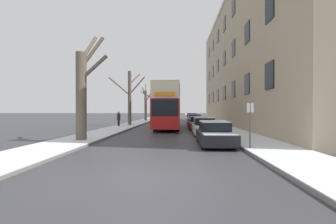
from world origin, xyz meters
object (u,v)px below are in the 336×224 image
Objects in this scene: bare_tree_left_1 at (130,96)px; bare_tree_left_0 at (83,92)px; parked_car_3 at (194,120)px; parked_car_2 at (198,123)px; parked_car_1 at (204,127)px; double_decker_bus at (168,105)px; oncoming_van at (163,114)px; pedestrian_left_sidewalk at (119,119)px; street_sign_post at (250,123)px; parked_car_4 at (192,119)px; parked_car_0 at (215,134)px; bare_tree_left_2 at (146,104)px; bare_tree_left_3 at (153,104)px.

bare_tree_left_0 is at bearing -89.16° from bare_tree_left_1.
parked_car_2 is at bearing -90.00° from parked_car_3.
parked_car_1 is 5.53m from parked_car_2.
bare_tree_left_1 is 6.01m from double_decker_bus.
oncoming_van is 16.11m from pedestrian_left_sidewalk.
parked_car_1 is 1.85× the size of street_sign_post.
parked_car_4 is at bearing 71.90° from double_decker_bus.
bare_tree_left_0 is at bearing -113.28° from double_decker_bus.
double_decker_bus is at bearing 104.92° from parked_car_0.
parked_car_0 is 0.95× the size of parked_car_1.
parked_car_0 is at bearing -80.50° from oncoming_van.
bare_tree_left_0 is at bearing -90.01° from bare_tree_left_2.
parked_car_0 is 5.45m from parked_car_1.
parked_car_1 reaches higher than parked_car_2.
bare_tree_left_0 is 14.24m from bare_tree_left_1.
oncoming_van is (-4.83, 23.41, 0.69)m from parked_car_1.
bare_tree_left_2 is 1.57× the size of parked_car_4.
bare_tree_left_3 is at bearing 91.51° from bare_tree_left_2.
pedestrian_left_sidewalk is at bearing -162.89° from parked_car_3.
bare_tree_left_3 is at bearing 113.26° from parked_car_4.
bare_tree_left_0 is at bearing -110.90° from parked_car_4.
parked_car_2 is at bearing -100.12° from pedestrian_left_sidewalk.
bare_tree_left_2 is 1.54× the size of parked_car_3.
bare_tree_left_3 is at bearing 90.51° from bare_tree_left_0.
parked_car_3 is (7.93, -11.31, -2.44)m from bare_tree_left_2.
oncoming_van is 31.33m from street_sign_post.
bare_tree_left_3 is 1.48× the size of parked_car_3.
parked_car_4 is (8.14, 6.55, -3.05)m from bare_tree_left_1.
oncoming_van reaches higher than parked_car_4.
bare_tree_left_0 is at bearing -128.12° from parked_car_2.
bare_tree_left_1 is at bearing -90.98° from bare_tree_left_2.
double_decker_bus is 12.49m from parked_car_0.
bare_tree_left_3 is 1.62× the size of parked_car_2.
bare_tree_left_0 reaches higher than street_sign_post.
parked_car_4 is at bearing -36.02° from bare_tree_left_2.
double_decker_bus reaches higher than parked_car_2.
oncoming_van is at bearing 83.68° from bare_tree_left_0.
bare_tree_left_1 is 12.33m from bare_tree_left_2.
parked_car_0 is 2.42m from street_sign_post.
bare_tree_left_3 reaches higher than parked_car_0.
parked_car_0 is at bearing -90.00° from parked_car_3.
pedestrian_left_sidewalk is at bearing 165.57° from parked_car_2.
parked_car_2 is (3.18, -0.94, -1.94)m from double_decker_bus.
pedestrian_left_sidewalk is (-9.05, 2.33, 0.37)m from parked_car_2.
bare_tree_left_0 is 17.33m from parked_car_3.
street_sign_post reaches higher than parked_car_1.
bare_tree_left_3 is 2.85× the size of street_sign_post.
bare_tree_left_2 reaches higher than parked_car_4.
bare_tree_left_3 is at bearing 90.32° from bare_tree_left_1.
parked_car_1 is at bearing 100.73° from street_sign_post.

